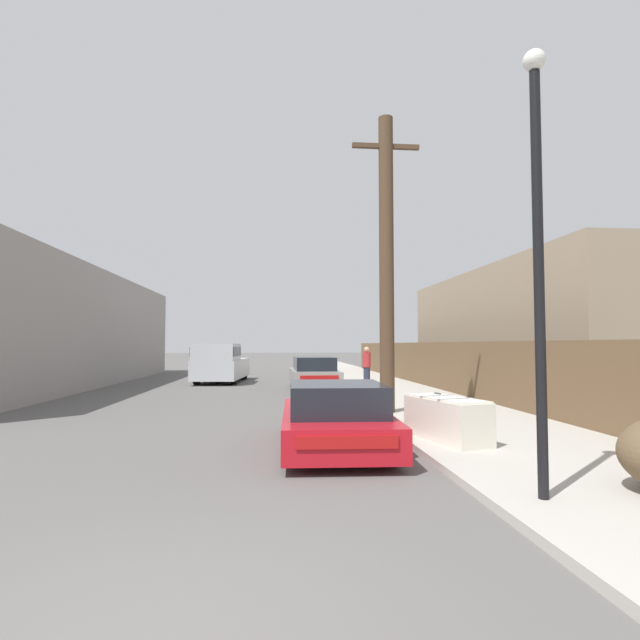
{
  "coord_description": "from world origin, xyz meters",
  "views": [
    {
      "loc": [
        0.76,
        -3.29,
        1.87
      ],
      "look_at": [
        1.79,
        7.99,
        2.43
      ],
      "focal_mm": 28.0,
      "sensor_mm": 36.0,
      "label": 1
    }
  ],
  "objects_px": {
    "street_lamp": "(538,236)",
    "discarded_fridge": "(446,419)",
    "pickup_truck": "(220,363)",
    "pedestrian": "(367,366)",
    "utility_pole": "(386,260)",
    "parked_sports_car_red": "(335,418)",
    "car_parked_mid": "(314,374)"
  },
  "relations": [
    {
      "from": "discarded_fridge",
      "to": "parked_sports_car_red",
      "type": "distance_m",
      "value": 2.05
    },
    {
      "from": "car_parked_mid",
      "to": "street_lamp",
      "type": "height_order",
      "value": "street_lamp"
    },
    {
      "from": "pickup_truck",
      "to": "utility_pole",
      "type": "bearing_deg",
      "value": 119.34
    },
    {
      "from": "parked_sports_car_red",
      "to": "pickup_truck",
      "type": "bearing_deg",
      "value": 105.37
    },
    {
      "from": "utility_pole",
      "to": "street_lamp",
      "type": "bearing_deg",
      "value": -89.0
    },
    {
      "from": "utility_pole",
      "to": "pedestrian",
      "type": "distance_m",
      "value": 8.81
    },
    {
      "from": "pickup_truck",
      "to": "utility_pole",
      "type": "xyz_separation_m",
      "value": [
        5.56,
        -12.09,
        3.13
      ]
    },
    {
      "from": "street_lamp",
      "to": "discarded_fridge",
      "type": "bearing_deg",
      "value": 88.49
    },
    {
      "from": "parked_sports_car_red",
      "to": "utility_pole",
      "type": "height_order",
      "value": "utility_pole"
    },
    {
      "from": "car_parked_mid",
      "to": "pickup_truck",
      "type": "xyz_separation_m",
      "value": [
        -4.27,
        4.28,
        0.32
      ]
    },
    {
      "from": "pickup_truck",
      "to": "discarded_fridge",
      "type": "bearing_deg",
      "value": 114.58
    },
    {
      "from": "utility_pole",
      "to": "street_lamp",
      "type": "height_order",
      "value": "utility_pole"
    },
    {
      "from": "discarded_fridge",
      "to": "parked_sports_car_red",
      "type": "xyz_separation_m",
      "value": [
        -2.05,
        0.02,
        0.04
      ]
    },
    {
      "from": "discarded_fridge",
      "to": "utility_pole",
      "type": "relative_size",
      "value": 0.25
    },
    {
      "from": "car_parked_mid",
      "to": "pickup_truck",
      "type": "bearing_deg",
      "value": 133.79
    },
    {
      "from": "discarded_fridge",
      "to": "parked_sports_car_red",
      "type": "bearing_deg",
      "value": 164.11
    },
    {
      "from": "parked_sports_car_red",
      "to": "car_parked_mid",
      "type": "bearing_deg",
      "value": 89.53
    },
    {
      "from": "discarded_fridge",
      "to": "pickup_truck",
      "type": "xyz_separation_m",
      "value": [
        -5.78,
        15.92,
        0.44
      ]
    },
    {
      "from": "pickup_truck",
      "to": "pedestrian",
      "type": "distance_m",
      "value": 7.63
    },
    {
      "from": "street_lamp",
      "to": "pedestrian",
      "type": "relative_size",
      "value": 3.18
    },
    {
      "from": "pickup_truck",
      "to": "pedestrian",
      "type": "bearing_deg",
      "value": 153.86
    },
    {
      "from": "parked_sports_car_red",
      "to": "car_parked_mid",
      "type": "distance_m",
      "value": 11.63
    },
    {
      "from": "parked_sports_car_red",
      "to": "car_parked_mid",
      "type": "height_order",
      "value": "car_parked_mid"
    },
    {
      "from": "car_parked_mid",
      "to": "pedestrian",
      "type": "distance_m",
      "value": 2.34
    },
    {
      "from": "pickup_truck",
      "to": "street_lamp",
      "type": "xyz_separation_m",
      "value": [
        5.69,
        -19.38,
        2.18
      ]
    },
    {
      "from": "discarded_fridge",
      "to": "street_lamp",
      "type": "distance_m",
      "value": 4.33
    },
    {
      "from": "discarded_fridge",
      "to": "car_parked_mid",
      "type": "height_order",
      "value": "car_parked_mid"
    },
    {
      "from": "street_lamp",
      "to": "pickup_truck",
      "type": "bearing_deg",
      "value": 106.37
    },
    {
      "from": "pickup_truck",
      "to": "pedestrian",
      "type": "relative_size",
      "value": 3.34
    },
    {
      "from": "parked_sports_car_red",
      "to": "pickup_truck",
      "type": "distance_m",
      "value": 16.34
    },
    {
      "from": "parked_sports_car_red",
      "to": "pedestrian",
      "type": "xyz_separation_m",
      "value": [
        2.82,
        12.0,
        0.42
      ]
    },
    {
      "from": "pedestrian",
      "to": "utility_pole",
      "type": "bearing_deg",
      "value": -96.91
    }
  ]
}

